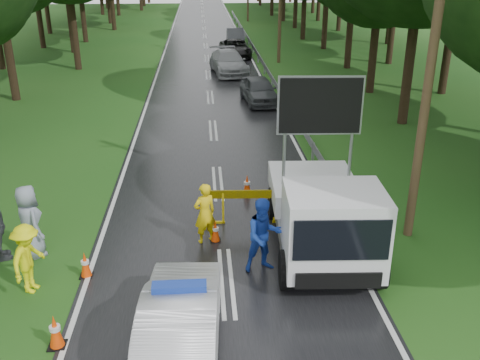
{
  "coord_description": "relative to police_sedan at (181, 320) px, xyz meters",
  "views": [
    {
      "loc": [
        -0.47,
        -10.86,
        7.26
      ],
      "look_at": [
        0.56,
        3.19,
        1.3
      ],
      "focal_mm": 40.0,
      "sensor_mm": 36.0,
      "label": 1
    }
  ],
  "objects": [
    {
      "name": "civilian",
      "position": [
        1.94,
        2.78,
        0.27
      ],
      "size": [
        1.07,
        0.91,
        1.92
      ],
      "primitive_type": "imported",
      "rotation": [
        0.0,
        0.0,
        0.22
      ],
      "color": "#1C42B7",
      "rests_on": "ground"
    },
    {
      "name": "bystander_left",
      "position": [
        -3.54,
        2.28,
        0.16
      ],
      "size": [
        0.89,
        1.23,
        1.7
      ],
      "primitive_type": "imported",
      "rotation": [
        0.0,
        0.0,
        1.31
      ],
      "color": "#FAFD0D",
      "rests_on": "ground"
    },
    {
      "name": "cone_center",
      "position": [
        0.79,
        4.28,
        -0.38
      ],
      "size": [
        0.3,
        0.3,
        0.64
      ],
      "color": "black",
      "rests_on": "ground"
    },
    {
      "name": "road",
      "position": [
        0.99,
        32.28,
        -0.68
      ],
      "size": [
        7.0,
        140.0,
        0.02
      ],
      "primitive_type": "cube",
      "color": "black",
      "rests_on": "ground"
    },
    {
      "name": "queue_car_first",
      "position": [
        3.55,
        19.0,
        -0.02
      ],
      "size": [
        1.99,
        4.11,
        1.35
      ],
      "primitive_type": "imported",
      "rotation": [
        0.0,
        0.0,
        0.1
      ],
      "color": "#3C3F43",
      "rests_on": "ground"
    },
    {
      "name": "utility_pole_near",
      "position": [
        6.19,
        4.28,
        4.37
      ],
      "size": [
        1.4,
        0.24,
        10.0
      ],
      "color": "#4D3E24",
      "rests_on": "ground"
    },
    {
      "name": "officer",
      "position": [
        0.52,
        4.28,
        0.17
      ],
      "size": [
        0.74,
        0.64,
        1.72
      ],
      "primitive_type": "imported",
      "rotation": [
        0.0,
        0.0,
        3.59
      ],
      "color": "yellow",
      "rests_on": "ground"
    },
    {
      "name": "work_truck",
      "position": [
        3.54,
        3.45,
        0.48
      ],
      "size": [
        2.7,
        5.57,
        4.35
      ],
      "rotation": [
        0.0,
        0.0,
        -0.05
      ],
      "color": "gray",
      "rests_on": "ground"
    },
    {
      "name": "cone_right",
      "position": [
        4.49,
        5.52,
        -0.33
      ],
      "size": [
        0.36,
        0.36,
        0.75
      ],
      "color": "black",
      "rests_on": "ground"
    },
    {
      "name": "cone_left_mid",
      "position": [
        -2.41,
        2.78,
        -0.37
      ],
      "size": [
        0.32,
        0.32,
        0.67
      ],
      "color": "black",
      "rests_on": "ground"
    },
    {
      "name": "queue_car_second",
      "position": [
        2.36,
        26.65,
        0.04
      ],
      "size": [
        2.68,
        5.29,
        1.47
      ],
      "primitive_type": "imported",
      "rotation": [
        0.0,
        0.0,
        0.13
      ],
      "color": "gray",
      "rests_on": "ground"
    },
    {
      "name": "bystander_right",
      "position": [
        -3.94,
        3.91,
        0.28
      ],
      "size": [
        1.07,
        1.14,
        1.96
      ],
      "primitive_type": "imported",
      "rotation": [
        0.0,
        0.0,
        2.21
      ],
      "color": "#8690A1",
      "rests_on": "ground"
    },
    {
      "name": "queue_car_third",
      "position": [
        3.2,
        32.93,
        -0.06
      ],
      "size": [
        2.38,
        4.7,
        1.27
      ],
      "primitive_type": "imported",
      "rotation": [
        0.0,
        0.0,
        0.06
      ],
      "color": "black",
      "rests_on": "ground"
    },
    {
      "name": "police_sedan",
      "position": [
        0.0,
        0.0,
        0.0
      ],
      "size": [
        1.7,
        4.27,
        1.52
      ],
      "rotation": [
        0.0,
        0.0,
        3.08
      ],
      "color": "silver",
      "rests_on": "ground"
    },
    {
      "name": "cone_far",
      "position": [
        1.92,
        7.28,
        -0.35
      ],
      "size": [
        0.33,
        0.33,
        0.7
      ],
      "color": "black",
      "rests_on": "ground"
    },
    {
      "name": "guardrail",
      "position": [
        4.69,
        31.95,
        -0.15
      ],
      "size": [
        0.12,
        60.06,
        0.7
      ],
      "color": "gray",
      "rests_on": "ground"
    },
    {
      "name": "ground",
      "position": [
        0.99,
        2.28,
        -0.69
      ],
      "size": [
        160.0,
        160.0,
        0.0
      ],
      "primitive_type": "plane",
      "color": "#1A4D16",
      "rests_on": "ground"
    },
    {
      "name": "queue_car_fourth",
      "position": [
        3.59,
        38.93,
        -0.02
      ],
      "size": [
        1.47,
        4.12,
        1.35
      ],
      "primitive_type": "imported",
      "rotation": [
        0.0,
        0.0,
        -0.01
      ],
      "color": "#3F4147",
      "rests_on": "ground"
    },
    {
      "name": "barrier",
      "position": [
        1.79,
        5.26,
        0.11
      ],
      "size": [
        2.58,
        0.19,
        1.07
      ],
      "rotation": [
        0.0,
        0.0,
        -0.05
      ],
      "color": "yellow",
      "rests_on": "ground"
    },
    {
      "name": "cone_near_left",
      "position": [
        -2.51,
        0.25,
        -0.33
      ],
      "size": [
        0.35,
        0.35,
        0.75
      ],
      "color": "black",
      "rests_on": "ground"
    }
  ]
}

